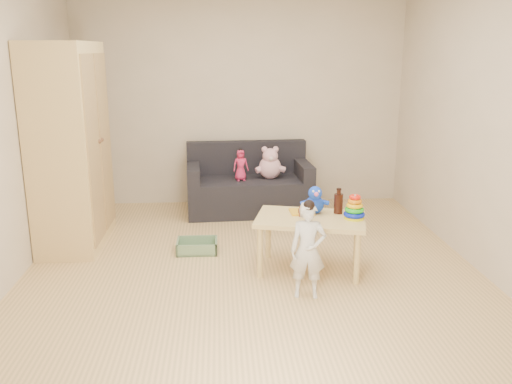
{
  "coord_description": "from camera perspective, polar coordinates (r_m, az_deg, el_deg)",
  "views": [
    {
      "loc": [
        -0.28,
        -4.46,
        1.9
      ],
      "look_at": [
        0.05,
        0.25,
        0.65
      ],
      "focal_mm": 38.0,
      "sensor_mm": 36.0,
      "label": 1
    }
  ],
  "objects": [
    {
      "name": "room",
      "position": [
        4.51,
        -0.42,
        7.18
      ],
      "size": [
        4.5,
        4.5,
        4.5
      ],
      "color": "#DCB276",
      "rests_on": "ground"
    },
    {
      "name": "wardrobe",
      "position": [
        5.56,
        -18.97,
        4.55
      ],
      "size": [
        0.55,
        1.09,
        1.97
      ],
      "primitive_type": "cube",
      "color": "#EDCC82",
      "rests_on": "ground"
    },
    {
      "name": "sofa",
      "position": [
        6.48,
        -0.73,
        -0.34
      ],
      "size": [
        1.49,
        0.8,
        0.41
      ],
      "primitive_type": "cube",
      "rotation": [
        0.0,
        0.0,
        0.05
      ],
      "color": "black",
      "rests_on": "ground"
    },
    {
      "name": "play_table",
      "position": [
        4.8,
        5.7,
        -5.44
      ],
      "size": [
        1.05,
        0.8,
        0.49
      ],
      "primitive_type": "cube",
      "rotation": [
        0.0,
        0.0,
        -0.24
      ],
      "color": "#D0B872",
      "rests_on": "ground"
    },
    {
      "name": "storage_bin",
      "position": [
        5.28,
        -6.21,
        -5.66
      ],
      "size": [
        0.39,
        0.29,
        0.12
      ],
      "primitive_type": null,
      "rotation": [
        0.0,
        0.0,
        -0.01
      ],
      "color": "gray",
      "rests_on": "ground"
    },
    {
      "name": "toddler",
      "position": [
        4.25,
        5.48,
        -6.27
      ],
      "size": [
        0.3,
        0.22,
        0.75
      ],
      "primitive_type": "imported",
      "rotation": [
        0.0,
        0.0,
        -0.13
      ],
      "color": "silver",
      "rests_on": "ground"
    },
    {
      "name": "pink_bear",
      "position": [
        6.41,
        1.48,
        2.87
      ],
      "size": [
        0.35,
        0.33,
        0.32
      ],
      "primitive_type": null,
      "rotation": [
        0.0,
        0.0,
        0.39
      ],
      "color": "#E9ACBE",
      "rests_on": "sofa"
    },
    {
      "name": "doll",
      "position": [
        6.3,
        -1.63,
        2.8
      ],
      "size": [
        0.2,
        0.15,
        0.35
      ],
      "primitive_type": "imported",
      "rotation": [
        0.0,
        0.0,
        0.19
      ],
      "color": "#E02A5E",
      "rests_on": "sofa"
    },
    {
      "name": "ring_stacker",
      "position": [
        4.7,
        10.32,
        -1.8
      ],
      "size": [
        0.19,
        0.19,
        0.21
      ],
      "color": "yellow",
      "rests_on": "play_table"
    },
    {
      "name": "brown_bottle",
      "position": [
        4.83,
        8.67,
        -1.13
      ],
      "size": [
        0.08,
        0.08,
        0.23
      ],
      "color": "black",
      "rests_on": "play_table"
    },
    {
      "name": "blue_plush",
      "position": [
        4.8,
        6.2,
        -0.77
      ],
      "size": [
        0.21,
        0.17,
        0.25
      ],
      "primitive_type": null,
      "rotation": [
        0.0,
        0.0,
        0.01
      ],
      "color": "blue",
      "rests_on": "play_table"
    },
    {
      "name": "wooden_figure",
      "position": [
        4.7,
        4.7,
        -2.04
      ],
      "size": [
        0.05,
        0.04,
        0.1
      ],
      "primitive_type": null,
      "rotation": [
        0.0,
        0.0,
        -0.35
      ],
      "color": "brown",
      "rests_on": "play_table"
    },
    {
      "name": "yellow_book",
      "position": [
        4.83,
        4.83,
        -2.09
      ],
      "size": [
        0.21,
        0.21,
        0.02
      ],
      "primitive_type": "cube",
      "rotation": [
        0.0,
        0.0,
        0.03
      ],
      "color": "gold",
      "rests_on": "play_table"
    }
  ]
}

